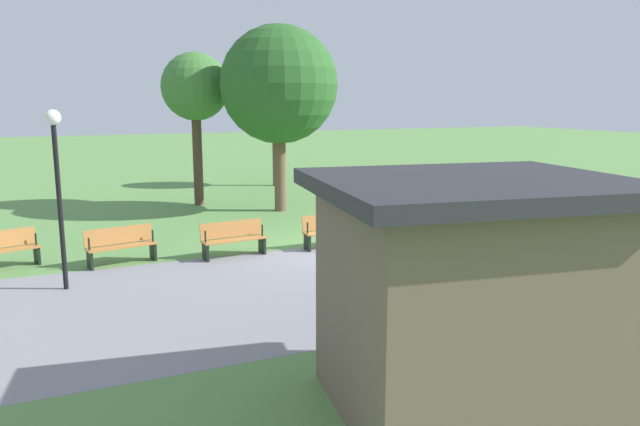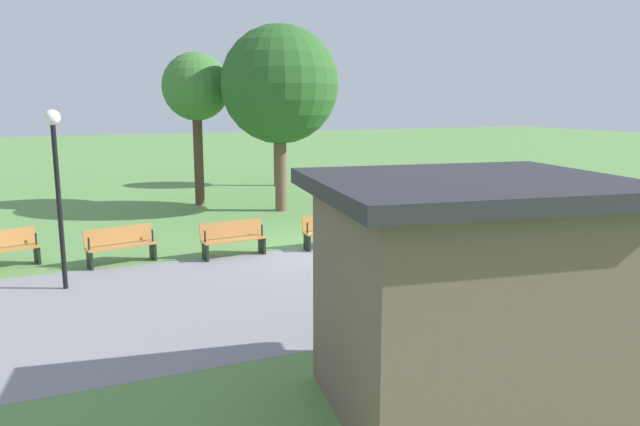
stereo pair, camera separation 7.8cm
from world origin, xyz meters
name	(u,v)px [view 2 (the right image)]	position (x,y,z in m)	size (l,w,h in m)	color
ground_plane	(333,248)	(0.00, 0.00, 0.00)	(120.00, 120.00, 0.00)	#5B8C47
path_paving	(387,275)	(0.00, 2.89, 0.00)	(36.39, 6.38, 0.01)	gray
bench_0	(568,195)	(-10.57, -2.22, 0.47)	(1.70, 1.08, 0.89)	#B27538
bench_1	(532,203)	(-8.03, -1.28, 0.47)	(1.71, 0.94, 0.89)	#B27538
bench_2	(482,212)	(-5.40, -0.61, 0.47)	(1.71, 0.79, 0.89)	#B27538
bench_3	(416,221)	(-2.71, -0.20, 0.47)	(1.69, 0.64, 0.89)	#B27538
bench_4	(332,230)	(0.00, -0.07, 0.47)	(1.65, 0.47, 0.89)	#B27538
bench_5	(233,238)	(2.71, -0.20, 0.47)	(1.69, 0.64, 0.89)	#B27538
bench_6	(121,245)	(5.40, -0.61, 0.47)	(1.71, 0.79, 0.89)	#B27538
bench_7	(1,249)	(8.03, -1.28, 0.47)	(1.71, 0.94, 0.89)	#B27538
person_seated	(529,199)	(-7.82, -1.20, 0.64)	(0.44, 0.58, 1.20)	maroon
tree_0	(196,89)	(1.76, -8.30, 4.34)	(2.50, 2.50, 5.66)	#4C3828
tree_1	(277,105)	(-2.73, -12.14, 3.69)	(2.48, 2.48, 4.97)	brown
tree_2	(280,85)	(-0.64, -5.87, 4.43)	(4.10, 4.10, 6.51)	brown
lamp_post	(56,165)	(6.69, 1.01, 2.62)	(0.32, 0.32, 3.73)	black
kiosk	(465,293)	(2.11, 8.48, 1.53)	(4.18, 3.70, 2.99)	brown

